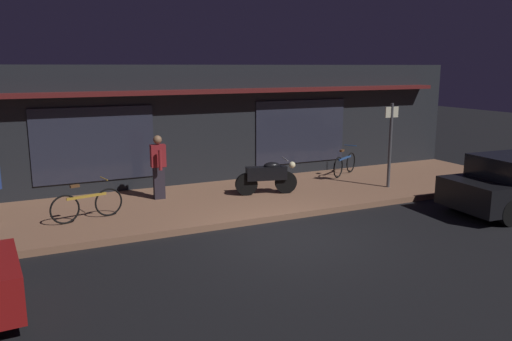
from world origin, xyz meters
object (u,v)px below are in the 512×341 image
Objects in this scene: motorcycle at (268,176)px; sign_post at (390,140)px; bicycle_extra at (345,164)px; bicycle_parked at (87,205)px; person_bystander at (158,166)px.

sign_post is at bearing -12.04° from motorcycle.
sign_post reaches higher than bicycle_extra.
motorcycle reaches higher than bicycle_parked.
motorcycle is 3.69m from sign_post.
bicycle_parked is at bearing -149.13° from person_bystander.
motorcycle is 1.03× the size of bicycle_parked.
sign_post reaches higher than bicycle_parked.
bicycle_parked is 0.98× the size of person_bystander.
bicycle_extra is 0.60× the size of sign_post.
bicycle_extra is 2.17m from sign_post.
bicycle_parked is 8.31m from sign_post.
sign_post reaches higher than person_bystander.
bicycle_parked is 2.35m from person_bystander.
bicycle_parked is at bearing 177.45° from sign_post.
sign_post is (8.25, -0.37, 1.00)m from bicycle_parked.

